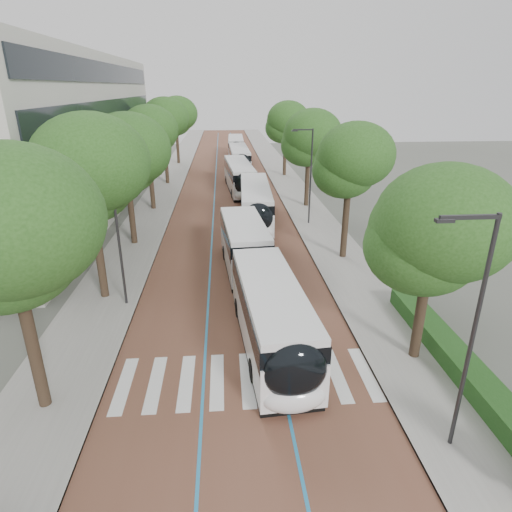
# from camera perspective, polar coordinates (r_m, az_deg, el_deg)

# --- Properties ---
(ground) EXTENTS (160.00, 160.00, 0.00)m
(ground) POSITION_cam_1_polar(r_m,az_deg,el_deg) (17.60, -1.65, -18.13)
(ground) COLOR #51544C
(ground) RESTS_ON ground
(road) EXTENTS (11.00, 140.00, 0.02)m
(road) POSITION_cam_1_polar(r_m,az_deg,el_deg) (54.69, -3.75, 9.73)
(road) COLOR brown
(road) RESTS_ON ground
(sidewalk_left) EXTENTS (4.00, 140.00, 0.12)m
(sidewalk_left) POSITION_cam_1_polar(r_m,az_deg,el_deg) (55.12, -11.68, 9.48)
(sidewalk_left) COLOR gray
(sidewalk_left) RESTS_ON ground
(sidewalk_right) EXTENTS (4.00, 140.00, 0.12)m
(sidewalk_right) POSITION_cam_1_polar(r_m,az_deg,el_deg) (55.27, 4.16, 9.90)
(sidewalk_right) COLOR gray
(sidewalk_right) RESTS_ON ground
(kerb_left) EXTENTS (0.20, 140.00, 0.14)m
(kerb_left) POSITION_cam_1_polar(r_m,az_deg,el_deg) (54.91, -9.69, 9.58)
(kerb_left) COLOR gray
(kerb_left) RESTS_ON ground
(kerb_right) EXTENTS (0.20, 140.00, 0.14)m
(kerb_right) POSITION_cam_1_polar(r_m,az_deg,el_deg) (55.02, 2.17, 9.89)
(kerb_right) COLOR gray
(kerb_right) RESTS_ON ground
(zebra_crossing) EXTENTS (10.55, 3.60, 0.01)m
(zebra_crossing) POSITION_cam_1_polar(r_m,az_deg,el_deg) (18.37, -1.16, -16.05)
(zebra_crossing) COLOR silver
(zebra_crossing) RESTS_ON ground
(lane_line_left) EXTENTS (0.12, 126.00, 0.01)m
(lane_line_left) POSITION_cam_1_polar(r_m,az_deg,el_deg) (54.70, -5.45, 9.70)
(lane_line_left) COLOR teal
(lane_line_left) RESTS_ON road
(lane_line_right) EXTENTS (0.12, 126.00, 0.01)m
(lane_line_right) POSITION_cam_1_polar(r_m,az_deg,el_deg) (54.73, -2.05, 9.79)
(lane_line_right) COLOR teal
(lane_line_right) RESTS_ON road
(office_building) EXTENTS (18.11, 40.00, 14.00)m
(office_building) POSITION_cam_1_polar(r_m,az_deg,el_deg) (45.83, -29.65, 13.61)
(office_building) COLOR #AEACA1
(office_building) RESTS_ON ground
(hedge) EXTENTS (1.20, 14.00, 0.80)m
(hedge) POSITION_cam_1_polar(r_m,az_deg,el_deg) (19.78, 26.58, -13.86)
(hedge) COLOR #1C4517
(hedge) RESTS_ON sidewalk_right
(streetlight_near) EXTENTS (1.82, 0.20, 8.00)m
(streetlight_near) POSITION_cam_1_polar(r_m,az_deg,el_deg) (14.27, 26.68, -7.72)
(streetlight_near) COLOR #2B2B2D
(streetlight_near) RESTS_ON sidewalk_right
(streetlight_far) EXTENTS (1.82, 0.20, 8.00)m
(streetlight_far) POSITION_cam_1_polar(r_m,az_deg,el_deg) (36.80, 7.07, 11.41)
(streetlight_far) COLOR #2B2B2D
(streetlight_far) RESTS_ON sidewalk_right
(lamp_post_left) EXTENTS (0.14, 0.14, 8.00)m
(lamp_post_left) POSITION_cam_1_polar(r_m,az_deg,el_deg) (23.34, -17.92, 2.76)
(lamp_post_left) COLOR #2B2B2D
(lamp_post_left) RESTS_ON sidewalk_left
(trees_left) EXTENTS (6.07, 60.92, 9.64)m
(trees_left) POSITION_cam_1_polar(r_m,az_deg,el_deg) (39.47, -14.98, 14.58)
(trees_left) COLOR black
(trees_left) RESTS_ON ground
(trees_right) EXTENTS (5.57, 47.50, 9.08)m
(trees_right) POSITION_cam_1_polar(r_m,az_deg,el_deg) (37.39, 8.67, 13.86)
(trees_right) COLOR black
(trees_right) RESTS_ON ground
(lead_bus) EXTENTS (3.89, 18.53, 3.20)m
(lead_bus) POSITION_cam_1_polar(r_m,az_deg,el_deg) (22.82, 0.24, -3.32)
(lead_bus) COLOR black
(lead_bus) RESTS_ON ground
(bus_queued_0) EXTENTS (3.00, 12.49, 3.20)m
(bus_queued_0) POSITION_cam_1_polar(r_m,az_deg,el_deg) (37.91, -0.06, 6.92)
(bus_queued_0) COLOR white
(bus_queued_0) RESTS_ON ground
(bus_queued_1) EXTENTS (3.35, 12.54, 3.20)m
(bus_queued_1) POSITION_cam_1_polar(r_m,az_deg,el_deg) (49.73, -2.19, 10.46)
(bus_queued_1) COLOR white
(bus_queued_1) RESTS_ON ground
(bus_queued_2) EXTENTS (2.79, 12.45, 3.20)m
(bus_queued_2) POSITION_cam_1_polar(r_m,az_deg,el_deg) (62.59, -2.22, 12.78)
(bus_queued_2) COLOR white
(bus_queued_2) RESTS_ON ground
(bus_queued_3) EXTENTS (2.79, 12.45, 3.20)m
(bus_queued_3) POSITION_cam_1_polar(r_m,az_deg,el_deg) (75.76, -2.70, 14.32)
(bus_queued_3) COLOR white
(bus_queued_3) RESTS_ON ground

